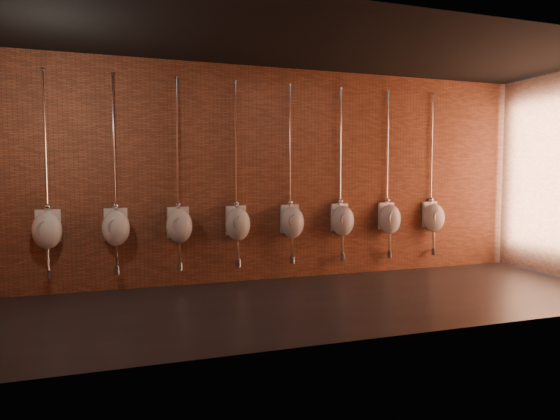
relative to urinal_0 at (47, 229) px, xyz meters
The scene contains 10 objects.
ground 3.62m from the urinal_0, 23.01° to the right, with size 8.50×8.50×0.00m, color black.
room_shell 3.68m from the urinal_0, 23.01° to the right, with size 8.54×3.04×3.22m.
urinal_0 is the anchor object (origin of this frame).
urinal_1 0.85m from the urinal_0, ahead, with size 0.43×0.39×2.72m.
urinal_2 1.70m from the urinal_0, ahead, with size 0.43×0.39×2.72m.
urinal_3 2.54m from the urinal_0, ahead, with size 0.43×0.39×2.72m.
urinal_4 3.39m from the urinal_0, ahead, with size 0.43×0.39×2.72m.
urinal_5 4.24m from the urinal_0, ahead, with size 0.43×0.39×2.72m.
urinal_6 5.09m from the urinal_0, ahead, with size 0.43×0.39×2.72m.
urinal_7 5.94m from the urinal_0, ahead, with size 0.43×0.39×2.72m.
Camera 1 is at (-2.46, -5.70, 1.59)m, focal length 32.00 mm.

